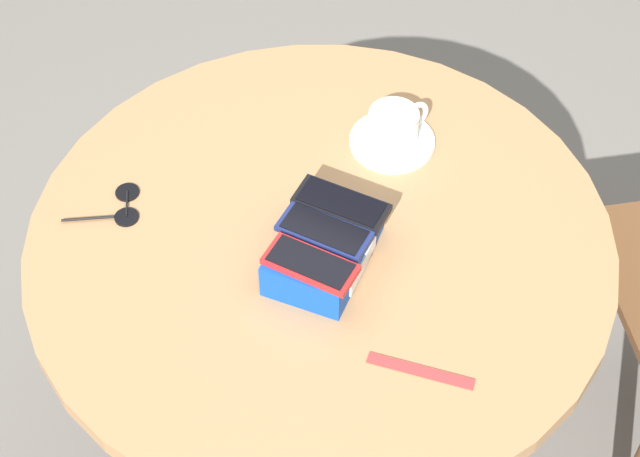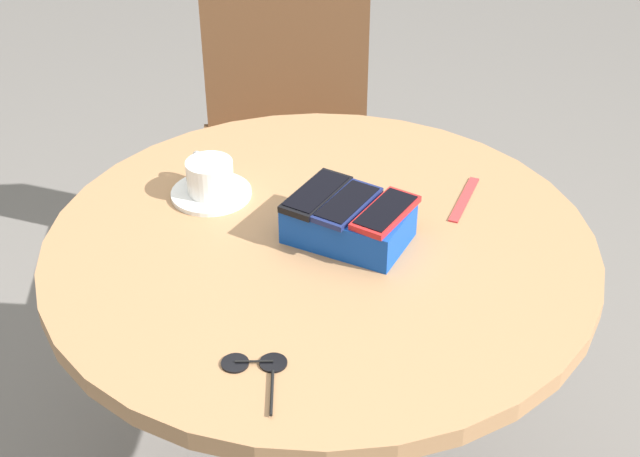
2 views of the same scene
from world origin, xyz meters
The scene contains 9 objects.
round_table centered at (0.00, 0.00, 0.58)m, with size 0.86×0.86×0.72m.
phone_box centered at (-0.04, -0.03, 0.75)m, with size 0.19×0.14×0.06m.
phone_red centered at (-0.09, -0.04, 0.79)m, with size 0.06×0.13×0.01m.
phone_navy centered at (-0.03, -0.02, 0.79)m, with size 0.06×0.13×0.01m.
phone_black centered at (0.02, -0.02, 0.79)m, with size 0.06×0.14×0.01m.
saucer centered at (0.22, -0.01, 0.73)m, with size 0.13×0.13×0.01m, color white.
coffee_cup centered at (0.23, -0.01, 0.76)m, with size 0.10×0.08×0.06m.
lanyard_strap centered at (-0.14, -0.23, 0.72)m, with size 0.14×0.02×0.00m, color red.
sunglasses centered at (-0.09, 0.29, 0.73)m, with size 0.11×0.10×0.01m.
Camera 1 is at (-0.87, -0.47, 1.92)m, focal length 60.00 mm.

